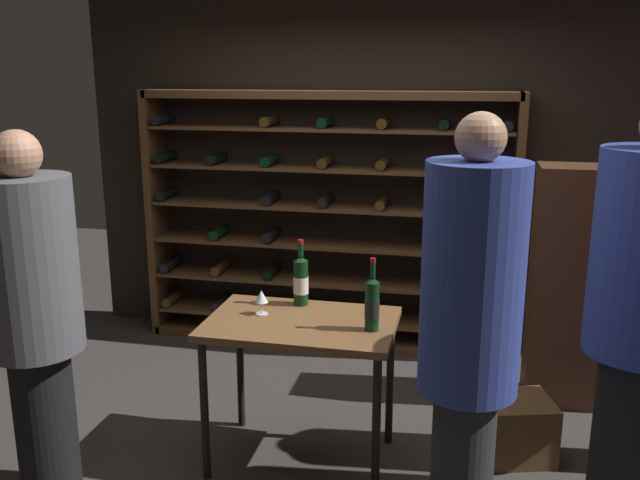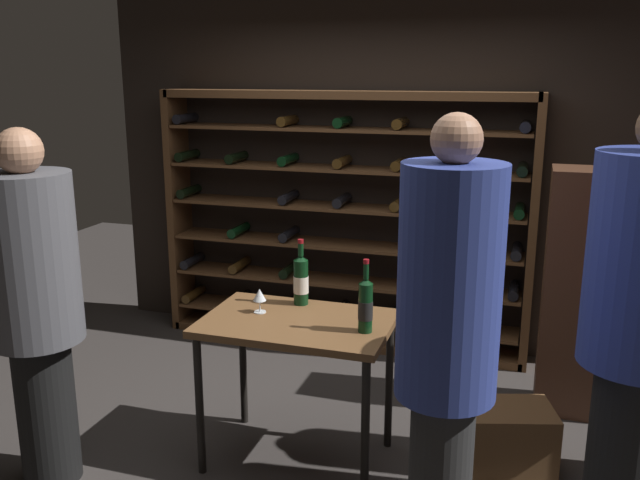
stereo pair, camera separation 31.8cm
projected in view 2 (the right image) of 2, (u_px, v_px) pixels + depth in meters
ground_plane at (318, 451)px, 3.89m from camera, size 9.62×9.62×0.00m
back_wall at (389, 169)px, 5.22m from camera, size 4.59×0.10×2.77m
wine_rack at (342, 222)px, 5.22m from camera, size 2.88×0.32×1.98m
tasting_table at (297, 337)px, 3.64m from camera, size 1.01×0.67×0.83m
person_host_in_suit at (447, 338)px, 2.66m from camera, size 0.40×0.40×1.98m
person_guest_khaki at (35, 296)px, 3.39m from camera, size 0.46×0.46×1.87m
wine_crate at (507, 437)px, 3.71m from camera, size 0.56×0.46×0.35m
display_cabinet at (579, 293)px, 4.20m from camera, size 0.44×0.36×1.56m
wine_bottle_green_slim at (301, 280)px, 3.83m from camera, size 0.09×0.09×0.38m
wine_bottle_red_label at (365, 305)px, 3.42m from camera, size 0.08×0.08×0.38m
wine_glass_stemmed_right at (260, 296)px, 3.70m from camera, size 0.07×0.07×0.14m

